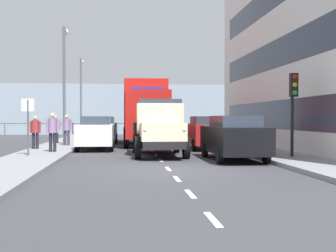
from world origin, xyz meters
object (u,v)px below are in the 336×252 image
Objects in this scene: car_red_kerbside_1 at (206,132)px; lamp_post_promenade at (64,74)px; car_teal_oppositeside_1 at (102,129)px; lorry_cargo_red at (145,111)px; pedestrian_in_dark_coat at (56,127)px; pedestrian_near_railing at (53,129)px; car_black_kerbside_near at (234,137)px; lamp_post_far at (81,90)px; truck_vintage_cream at (159,129)px; car_grey_oppositeside_2 at (105,127)px; pedestrian_strolling at (67,127)px; street_sign at (28,117)px; car_white_oppositeside_0 at (96,132)px; pedestrian_couple_a at (35,129)px; traffic_light_near at (293,96)px.

car_red_kerbside_1 is 0.58× the size of lamp_post_promenade.
car_red_kerbside_1 and car_teal_oppositeside_1 have the same top height.
lamp_post_promenade reaches higher than lorry_cargo_red.
pedestrian_near_railing is at bearing 97.37° from pedestrian_in_dark_coat.
lorry_cargo_red is 1.82× the size of car_black_kerbside_near.
lamp_post_far reaches higher than car_black_kerbside_near.
lamp_post_far is at bearing -75.23° from truck_vintage_cream.
car_grey_oppositeside_2 is at bearing -96.54° from pedestrian_near_railing.
lorry_cargo_red is at bearing -122.16° from pedestrian_near_railing.
car_black_kerbside_near is 2.76× the size of pedestrian_in_dark_coat.
street_sign is at bearing 84.02° from pedestrian_strolling.
truck_vintage_cream is 3.42m from car_black_kerbside_near.
car_white_oppositeside_0 is 2.82× the size of pedestrian_couple_a.
car_teal_oppositeside_1 is 3.67m from pedestrian_in_dark_coat.
car_black_kerbside_near is at bearing 106.36° from lorry_cargo_red.
traffic_light_near is (-7.87, 12.93, 1.58)m from car_teal_oppositeside_1.
car_black_kerbside_near is 1.41× the size of traffic_light_near.
lamp_post_promenade is (1.96, 8.76, 3.23)m from car_grey_oppositeside_2.
car_white_oppositeside_0 is 6.25m from car_teal_oppositeside_1.
pedestrian_strolling is at bearing 28.23° from lorry_cargo_red.
car_grey_oppositeside_2 is at bearing -71.05° from lorry_cargo_red.
pedestrian_couple_a is at bearing -27.40° from truck_vintage_cream.
lamp_post_far reaches higher than pedestrian_strolling.
street_sign reaches higher than car_white_oppositeside_0.
car_teal_oppositeside_1 is 2.43× the size of pedestrian_in_dark_coat.
truck_vintage_cream is 9.63m from pedestrian_in_dark_coat.
truck_vintage_cream is 3.55× the size of pedestrian_couple_a.
car_red_kerbside_1 is at bearing -174.48° from pedestrian_couple_a.
traffic_light_near is at bearing 114.78° from lamp_post_far.
car_teal_oppositeside_1 is at bearing 90.00° from car_grey_oppositeside_2.
pedestrian_near_railing is (4.39, 6.99, -0.92)m from lorry_cargo_red.
street_sign reaches higher than pedestrian_near_railing.
pedestrian_in_dark_coat is 0.24× the size of lamp_post_promenade.
pedestrian_strolling is 0.26× the size of lamp_post_far.
car_white_oppositeside_0 is 2.70× the size of pedestrian_strolling.
pedestrian_in_dark_coat reaches higher than car_teal_oppositeside_1.
lorry_cargo_red reaches higher than street_sign.
pedestrian_in_dark_coat is at bearing 0.94° from lorry_cargo_red.
pedestrian_near_railing is (7.34, 2.82, 0.26)m from car_red_kerbside_1.
pedestrian_couple_a is at bearing -83.09° from street_sign.
pedestrian_strolling is at bearing -40.29° from traffic_light_near.
traffic_light_near is at bearing 160.24° from pedestrian_near_railing.
pedestrian_couple_a is 0.96× the size of pedestrian_strolling.
pedestrian_in_dark_coat is at bearing -88.44° from street_sign.
street_sign is (2.35, 5.16, 0.79)m from car_white_oppositeside_0.
lamp_post_promenade is (1.96, 3.42, 3.23)m from car_teal_oppositeside_1.
truck_vintage_cream is 4.73m from pedestrian_near_railing.
pedestrian_strolling is at bearing -46.48° from car_black_kerbside_near.
truck_vintage_cream reaches higher than pedestrian_in_dark_coat.
street_sign is at bearing 89.42° from lamp_post_far.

